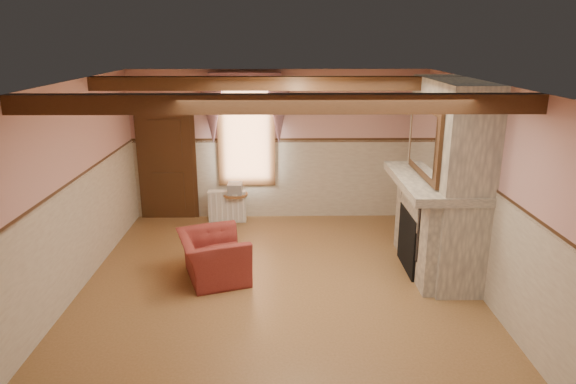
{
  "coord_description": "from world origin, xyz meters",
  "views": [
    {
      "loc": [
        0.05,
        -6.47,
        3.36
      ],
      "look_at": [
        0.15,
        0.8,
        1.15
      ],
      "focal_mm": 32.0,
      "sensor_mm": 36.0,
      "label": 1
    }
  ],
  "objects_px": {
    "armchair": "(213,257)",
    "mantel_clock": "(420,158)",
    "oil_lamp": "(423,158)",
    "bowl": "(439,179)",
    "radiator": "(227,206)",
    "side_table": "(236,207)"
  },
  "relations": [
    {
      "from": "radiator",
      "to": "bowl",
      "type": "height_order",
      "value": "bowl"
    },
    {
      "from": "radiator",
      "to": "bowl",
      "type": "xyz_separation_m",
      "value": [
        3.22,
        -2.32,
        1.16
      ]
    },
    {
      "from": "armchair",
      "to": "oil_lamp",
      "type": "bearing_deg",
      "value": -92.17
    },
    {
      "from": "radiator",
      "to": "mantel_clock",
      "type": "height_order",
      "value": "mantel_clock"
    },
    {
      "from": "side_table",
      "to": "oil_lamp",
      "type": "xyz_separation_m",
      "value": [
        3.06,
        -1.45,
        1.29
      ]
    },
    {
      "from": "radiator",
      "to": "mantel_clock",
      "type": "bearing_deg",
      "value": -22.27
    },
    {
      "from": "armchair",
      "to": "mantel_clock",
      "type": "distance_m",
      "value": 3.56
    },
    {
      "from": "armchair",
      "to": "radiator",
      "type": "height_order",
      "value": "armchair"
    },
    {
      "from": "armchair",
      "to": "radiator",
      "type": "xyz_separation_m",
      "value": [
        -0.04,
        2.4,
        -0.04
      ]
    },
    {
      "from": "bowl",
      "to": "oil_lamp",
      "type": "bearing_deg",
      "value": 90.0
    },
    {
      "from": "bowl",
      "to": "mantel_clock",
      "type": "bearing_deg",
      "value": 90.0
    },
    {
      "from": "radiator",
      "to": "mantel_clock",
      "type": "xyz_separation_m",
      "value": [
        3.22,
        -1.3,
        1.22
      ]
    },
    {
      "from": "armchair",
      "to": "oil_lamp",
      "type": "distance_m",
      "value": 3.53
    },
    {
      "from": "armchair",
      "to": "bowl",
      "type": "height_order",
      "value": "bowl"
    },
    {
      "from": "oil_lamp",
      "to": "bowl",
      "type": "bearing_deg",
      "value": -90.0
    },
    {
      "from": "bowl",
      "to": "mantel_clock",
      "type": "xyz_separation_m",
      "value": [
        0.0,
        1.02,
        0.06
      ]
    },
    {
      "from": "side_table",
      "to": "bowl",
      "type": "xyz_separation_m",
      "value": [
        3.06,
        -2.32,
        1.18
      ]
    },
    {
      "from": "armchair",
      "to": "side_table",
      "type": "distance_m",
      "value": 2.4
    },
    {
      "from": "armchair",
      "to": "side_table",
      "type": "relative_size",
      "value": 1.88
    },
    {
      "from": "armchair",
      "to": "mantel_clock",
      "type": "height_order",
      "value": "mantel_clock"
    },
    {
      "from": "mantel_clock",
      "to": "oil_lamp",
      "type": "bearing_deg",
      "value": -90.0
    },
    {
      "from": "bowl",
      "to": "mantel_clock",
      "type": "distance_m",
      "value": 1.02
    }
  ]
}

